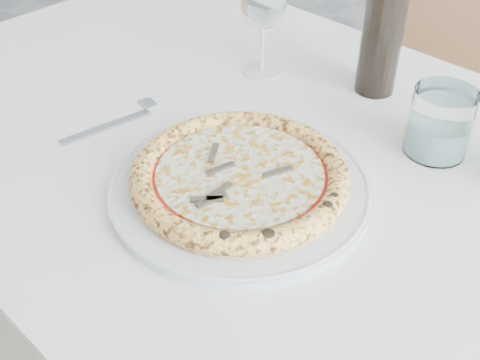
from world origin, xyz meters
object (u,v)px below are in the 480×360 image
at_px(dining_table, 281,207).
at_px(tumbler, 439,126).
at_px(plate, 240,187).
at_px(wine_bottle, 384,26).
at_px(pizza, 240,176).
at_px(wine_glass, 263,5).
at_px(chair_far, 445,71).

xyz_separation_m(dining_table, tumbler, (0.16, 0.14, 0.13)).
height_order(plate, wine_bottle, wine_bottle).
distance_m(dining_table, pizza, 0.16).
xyz_separation_m(plate, wine_glass, (-0.17, 0.27, 0.11)).
relative_size(chair_far, tumbler, 9.84).
height_order(dining_table, pizza, pizza).
xyz_separation_m(pizza, wine_bottle, (0.01, 0.34, 0.08)).
xyz_separation_m(chair_far, wine_bottle, (0.06, -0.56, 0.33)).
relative_size(chair_far, pizza, 3.39).
bearing_deg(plate, wine_bottle, 87.96).
bearing_deg(wine_bottle, chair_far, 96.37).
bearing_deg(chair_far, pizza, -86.78).
relative_size(plate, pizza, 1.21).
xyz_separation_m(wine_glass, tumbler, (0.32, -0.04, -0.08)).
bearing_deg(tumbler, pizza, -123.75).
relative_size(dining_table, pizza, 5.32).
relative_size(wine_glass, wine_bottle, 0.65).
height_order(plate, wine_glass, wine_glass).
height_order(pizza, tumbler, tumbler).
relative_size(dining_table, wine_glass, 8.76).
distance_m(tumbler, wine_bottle, 0.19).
height_order(wine_glass, wine_bottle, wine_bottle).
xyz_separation_m(chair_far, tumbler, (0.21, -0.66, 0.27)).
distance_m(chair_far, plate, 0.93).
xyz_separation_m(dining_table, chair_far, (-0.05, 0.80, -0.13)).
xyz_separation_m(plate, pizza, (-0.00, -0.00, 0.02)).
height_order(chair_far, plate, chair_far).
bearing_deg(dining_table, plate, -90.00).
distance_m(pizza, tumbler, 0.28).
xyz_separation_m(pizza, tumbler, (0.16, 0.24, 0.01)).
distance_m(dining_table, chair_far, 0.81).
xyz_separation_m(plate, wine_bottle, (0.01, 0.34, 0.10)).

